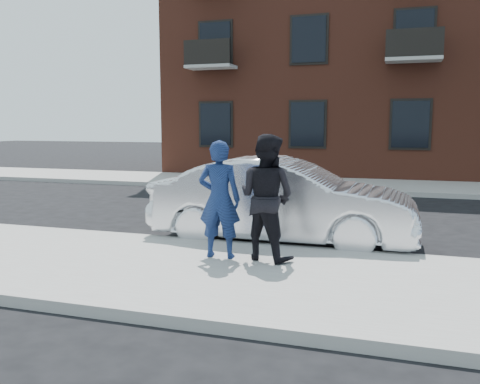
% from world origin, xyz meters
% --- Properties ---
extents(ground, '(100.00, 100.00, 0.00)m').
position_xyz_m(ground, '(0.00, 0.00, 0.00)').
color(ground, black).
rests_on(ground, ground).
extents(near_sidewalk, '(50.00, 3.50, 0.15)m').
position_xyz_m(near_sidewalk, '(0.00, -0.25, 0.07)').
color(near_sidewalk, gray).
rests_on(near_sidewalk, ground).
extents(near_curb, '(50.00, 0.10, 0.15)m').
position_xyz_m(near_curb, '(0.00, 1.55, 0.07)').
color(near_curb, '#999691').
rests_on(near_curb, ground).
extents(far_sidewalk, '(50.00, 3.50, 0.15)m').
position_xyz_m(far_sidewalk, '(0.00, 11.25, 0.07)').
color(far_sidewalk, gray).
rests_on(far_sidewalk, ground).
extents(far_curb, '(50.00, 0.10, 0.15)m').
position_xyz_m(far_curb, '(0.00, 9.45, 0.07)').
color(far_curb, '#999691').
rests_on(far_curb, ground).
extents(apartment_building, '(24.30, 10.30, 12.30)m').
position_xyz_m(apartment_building, '(2.00, 18.00, 6.16)').
color(apartment_building, brown).
rests_on(apartment_building, ground).
extents(silver_sedan, '(4.83, 1.69, 1.59)m').
position_xyz_m(silver_sedan, '(-2.24, 2.30, 0.80)').
color(silver_sedan, silver).
rests_on(silver_sedan, ground).
extents(man_hoodie, '(0.70, 0.52, 1.82)m').
position_xyz_m(man_hoodie, '(-2.84, 0.48, 1.06)').
color(man_hoodie, navy).
rests_on(man_hoodie, near_sidewalk).
extents(man_peacoat, '(1.11, 0.98, 1.91)m').
position_xyz_m(man_peacoat, '(-2.12, 0.60, 1.11)').
color(man_peacoat, black).
rests_on(man_peacoat, near_sidewalk).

